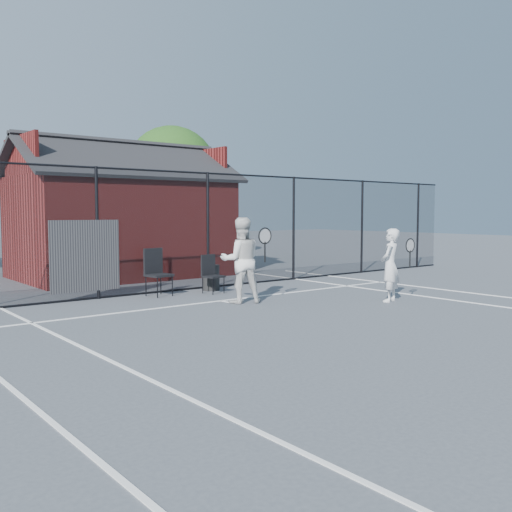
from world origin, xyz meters
TOP-DOWN VIEW (x-y plane):
  - ground at (0.00, 0.00)m, footprint 80.00×80.00m
  - court_lines at (0.00, -1.32)m, footprint 11.02×18.00m
  - fence at (-0.30, 5.00)m, footprint 22.04×3.00m
  - clubhouse at (0.50, 9.00)m, footprint 6.50×4.36m
  - tree_right at (5.50, 14.50)m, footprint 3.97×3.97m
  - player_front at (2.87, 0.61)m, footprint 0.77×0.63m
  - player_back at (0.20, 2.53)m, footprint 1.11×1.01m
  - chair_left at (-0.71, 4.52)m, footprint 0.60×0.62m
  - chair_right at (0.55, 4.10)m, footprint 0.50×0.52m
  - waste_bin at (0.81, 4.60)m, footprint 0.50×0.50m

SIDE VIEW (x-z plane):
  - ground at x=0.00m, z-range 0.00..0.00m
  - court_lines at x=0.00m, z-range 0.00..0.01m
  - waste_bin at x=0.81m, z-range 0.00..0.64m
  - chair_right at x=0.55m, z-range 0.00..0.92m
  - chair_left at x=-0.71m, z-range 0.00..1.10m
  - player_front at x=2.87m, z-range 0.00..1.62m
  - player_back at x=0.20m, z-range 0.00..1.86m
  - fence at x=-0.30m, z-range -0.05..2.95m
  - clubhouse at x=0.50m, z-range -0.49..3.70m
  - tree_right at x=5.50m, z-range 0.86..6.56m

